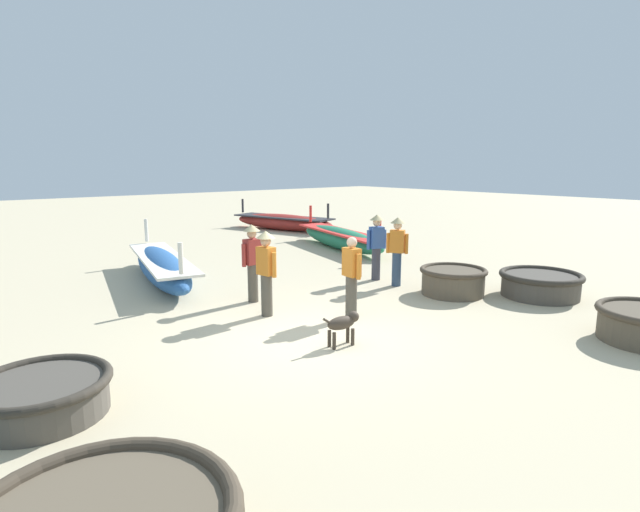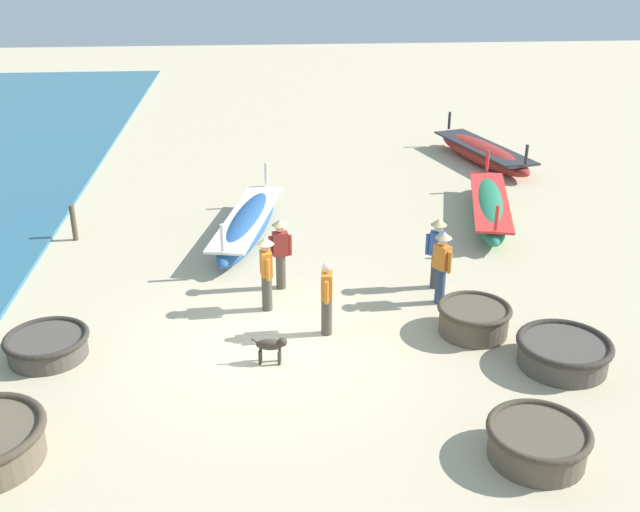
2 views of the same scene
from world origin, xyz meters
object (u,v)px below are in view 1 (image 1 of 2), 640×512
(coracle_nearest, at_px, (540,283))
(fisherman_with_hat, at_px, (252,258))
(coracle_weathered, at_px, (41,395))
(long_boat_blue_hull, at_px, (162,267))
(long_boat_green_hull, at_px, (283,222))
(coracle_upturned, at_px, (453,280))
(fisherman_standing_right, at_px, (397,247))
(long_boat_red_hull, at_px, (341,238))
(fisherman_by_coracle, at_px, (352,275))
(dog, at_px, (343,324))
(fisherman_hauling, at_px, (266,268))
(fisherman_crouching, at_px, (376,243))

(coracle_nearest, distance_m, fisherman_with_hat, 6.39)
(coracle_weathered, distance_m, long_boat_blue_hull, 6.77)
(long_boat_green_hull, height_order, fisherman_with_hat, fisherman_with_hat)
(coracle_upturned, distance_m, fisherman_with_hat, 4.53)
(long_boat_green_hull, relative_size, fisherman_standing_right, 3.17)
(long_boat_blue_hull, height_order, fisherman_with_hat, fisherman_with_hat)
(long_boat_red_hull, bearing_deg, fisherman_standing_right, -117.40)
(long_boat_green_hull, relative_size, fisherman_by_coracle, 3.37)
(long_boat_red_hull, distance_m, dog, 9.35)
(fisherman_hauling, xyz_separation_m, dog, (0.06, -2.15, -0.59))
(coracle_weathered, height_order, long_boat_blue_hull, long_boat_blue_hull)
(fisherman_by_coracle, height_order, dog, fisherman_by_coracle)
(coracle_nearest, xyz_separation_m, long_boat_red_hull, (0.77, 7.53, 0.08))
(coracle_nearest, bearing_deg, dog, 174.41)
(coracle_weathered, height_order, dog, dog)
(coracle_nearest, relative_size, fisherman_hauling, 1.06)
(coracle_upturned, distance_m, fisherman_crouching, 2.22)
(fisherman_hauling, height_order, fisherman_with_hat, same)
(fisherman_by_coracle, relative_size, fisherman_standing_right, 0.94)
(long_boat_red_hull, bearing_deg, long_boat_blue_hull, -173.13)
(coracle_upturned, relative_size, long_boat_green_hull, 0.28)
(long_boat_green_hull, height_order, long_boat_red_hull, long_boat_red_hull)
(fisherman_crouching, bearing_deg, fisherman_hauling, -168.43)
(long_boat_green_hull, bearing_deg, coracle_upturned, -106.64)
(fisherman_with_hat, bearing_deg, fisherman_crouching, -4.02)
(fisherman_crouching, bearing_deg, long_boat_red_hull, 59.13)
(fisherman_hauling, bearing_deg, coracle_nearest, -26.02)
(coracle_upturned, relative_size, fisherman_crouching, 0.90)
(long_boat_blue_hull, height_order, dog, long_boat_blue_hull)
(long_boat_red_hull, relative_size, fisherman_crouching, 3.24)
(coracle_weathered, relative_size, fisherman_with_hat, 0.96)
(fisherman_standing_right, bearing_deg, long_boat_blue_hull, 136.41)
(long_boat_green_hull, bearing_deg, fisherman_standing_right, -110.66)
(long_boat_blue_hull, bearing_deg, fisherman_hauling, -83.61)
(long_boat_blue_hull, distance_m, fisherman_standing_right, 5.84)
(coracle_nearest, height_order, fisherman_crouching, fisherman_crouching)
(fisherman_standing_right, xyz_separation_m, dog, (-3.70, -2.18, -0.59))
(fisherman_by_coracle, xyz_separation_m, fisherman_standing_right, (2.58, 1.16, 0.12))
(fisherman_with_hat, relative_size, fisherman_crouching, 1.00)
(fisherman_with_hat, bearing_deg, long_boat_blue_hull, 104.53)
(long_boat_green_hull, xyz_separation_m, fisherman_by_coracle, (-6.40, -11.30, 0.47))
(coracle_nearest, height_order, fisherman_standing_right, fisherman_standing_right)
(fisherman_hauling, distance_m, fisherman_by_coracle, 1.64)
(coracle_weathered, relative_size, coracle_nearest, 0.90)
(fisherman_by_coracle, distance_m, fisherman_standing_right, 2.83)
(long_boat_blue_hull, bearing_deg, fisherman_crouching, -37.28)
(coracle_nearest, distance_m, fisherman_hauling, 6.14)
(long_boat_red_hull, xyz_separation_m, fisherman_by_coracle, (-5.08, -5.98, 0.46))
(dog, bearing_deg, coracle_upturned, 11.39)
(fisherman_by_coracle, distance_m, fisherman_with_hat, 2.33)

